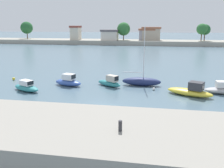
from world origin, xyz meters
TOP-DOWN VIEW (x-y plane):
  - ground_plane at (0.00, 0.00)m, footprint 400.00×400.00m
  - seawall_embankment at (0.00, -7.63)m, footprint 83.48×7.56m
  - mooring_bollard at (3.04, -8.19)m, footprint 0.22×0.22m
  - moored_boat_0 at (-10.13, 4.76)m, footprint 4.25×2.98m
  - moored_boat_1 at (-6.03, 8.03)m, footprint 4.11×2.52m
  - moored_boat_2 at (-0.61, 8.60)m, footprint 3.74×2.89m
  - moored_boat_3 at (3.39, 9.69)m, footprint 5.05×1.51m
  - moored_boat_4 at (9.11, 6.03)m, footprint 5.33×3.61m
  - mooring_buoy_0 at (-14.85, 9.72)m, footprint 0.41×0.41m
  - mooring_buoy_2 at (5.00, 7.61)m, footprint 0.35×0.35m
  - distant_shoreline at (1.81, 72.82)m, footprint 126.05×11.42m

SIDE VIEW (x-z plane):
  - ground_plane at x=0.00m, z-range 0.00..0.00m
  - mooring_buoy_2 at x=5.00m, z-range 0.00..0.35m
  - mooring_buoy_0 at x=-14.85m, z-range 0.00..0.41m
  - moored_boat_0 at x=-10.13m, z-range -0.18..1.15m
  - moored_boat_2 at x=-0.61m, z-range -0.20..1.31m
  - moored_boat_4 at x=9.11m, z-range -0.28..1.39m
  - moored_boat_1 at x=-6.03m, z-range -0.22..1.36m
  - moored_boat_3 at x=3.39m, z-range -3.20..4.34m
  - seawall_embankment at x=0.00m, z-range 0.00..1.80m
  - distant_shoreline at x=1.81m, z-range -2.17..6.41m
  - mooring_bollard at x=3.04m, z-range 1.80..2.45m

